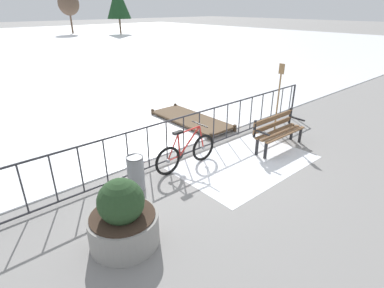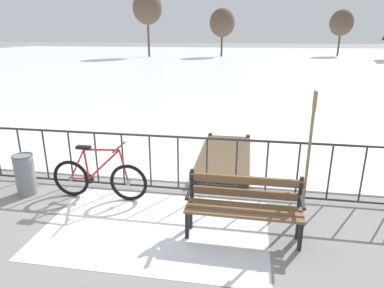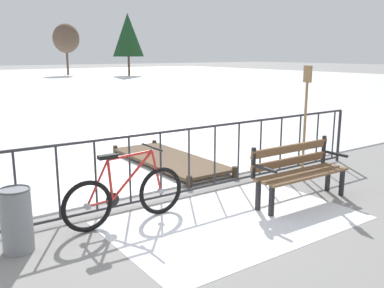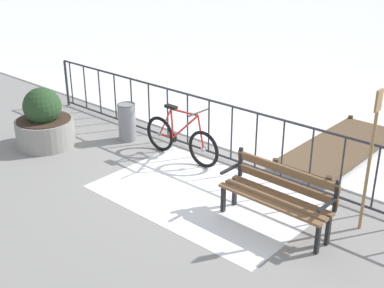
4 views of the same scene
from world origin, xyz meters
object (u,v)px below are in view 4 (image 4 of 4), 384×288
(park_bench, at_px, (278,192))
(oar_upright, at_px, (371,153))
(planter_with_shrub, at_px, (44,123))
(trash_bin, at_px, (127,122))
(bicycle_near_railing, at_px, (181,139))

(park_bench, relative_size, oar_upright, 0.81)
(planter_with_shrub, bearing_deg, oar_upright, 11.88)
(park_bench, bearing_deg, trash_bin, 170.05)
(park_bench, height_order, oar_upright, oar_upright)
(oar_upright, bearing_deg, trash_bin, -179.98)
(park_bench, distance_m, oar_upright, 1.30)
(park_bench, relative_size, planter_with_shrub, 1.43)
(bicycle_near_railing, relative_size, planter_with_shrub, 1.52)
(bicycle_near_railing, distance_m, trash_bin, 1.36)
(trash_bin, height_order, oar_upright, oar_upright)
(bicycle_near_railing, distance_m, oar_upright, 3.47)
(park_bench, bearing_deg, bicycle_near_railing, 163.67)
(planter_with_shrub, distance_m, trash_bin, 1.54)
(trash_bin, distance_m, oar_upright, 4.81)
(bicycle_near_railing, relative_size, park_bench, 1.06)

